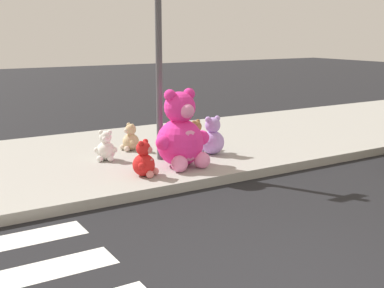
{
  "coord_description": "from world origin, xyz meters",
  "views": [
    {
      "loc": [
        -2.89,
        -3.02,
        2.3
      ],
      "look_at": [
        1.15,
        3.6,
        0.55
      ],
      "focal_mm": 46.92,
      "sensor_mm": 36.0,
      "label": 1
    }
  ],
  "objects": [
    {
      "name": "sidewalk",
      "position": [
        0.0,
        5.2,
        0.07
      ],
      "size": [
        28.0,
        4.4,
        0.15
      ],
      "primitive_type": "cube",
      "color": "#9E9B93",
      "rests_on": "ground_plane"
    },
    {
      "name": "sign_pole",
      "position": [
        1.0,
        4.4,
        1.85
      ],
      "size": [
        0.56,
        0.11,
        3.2
      ],
      "color": "#4C4C51",
      "rests_on": "sidewalk"
    },
    {
      "name": "plush_pink_large",
      "position": [
        1.07,
        3.81,
        0.65
      ],
      "size": [
        0.97,
        0.85,
        1.26
      ],
      "color": "#F22D93",
      "rests_on": "sidewalk"
    },
    {
      "name": "plush_tan",
      "position": [
        0.84,
        5.28,
        0.35
      ],
      "size": [
        0.34,
        0.39,
        0.5
      ],
      "color": "tan",
      "rests_on": "sidewalk"
    },
    {
      "name": "plush_brown",
      "position": [
        1.95,
        4.79,
        0.37
      ],
      "size": [
        0.38,
        0.39,
        0.54
      ],
      "color": "olive",
      "rests_on": "sidewalk"
    },
    {
      "name": "plush_red",
      "position": [
        0.32,
        3.61,
        0.37
      ],
      "size": [
        0.39,
        0.4,
        0.56
      ],
      "color": "red",
      "rests_on": "sidewalk"
    },
    {
      "name": "plush_white",
      "position": [
        0.17,
        4.81,
        0.36
      ],
      "size": [
        0.36,
        0.37,
        0.52
      ],
      "color": "white",
      "rests_on": "sidewalk"
    },
    {
      "name": "plush_lavender",
      "position": [
        1.97,
        4.26,
        0.42
      ],
      "size": [
        0.53,
        0.46,
        0.69
      ],
      "color": "#B28CD8",
      "rests_on": "sidewalk"
    }
  ]
}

